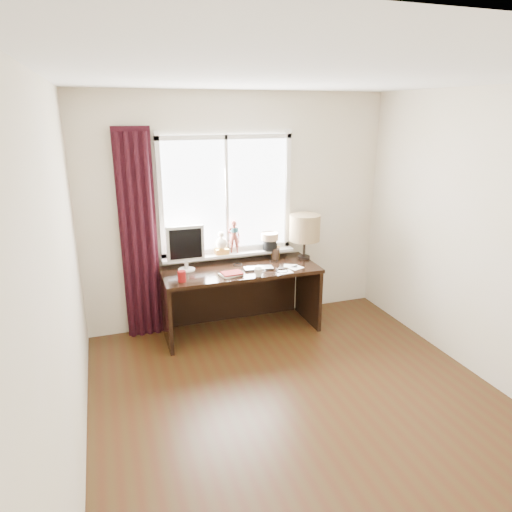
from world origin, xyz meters
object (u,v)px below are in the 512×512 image
object	(u,v)px
laptop	(259,268)
red_cup	(182,276)
desk	(238,286)
table_lamp	(305,228)
mug	(258,272)
monitor	(185,246)

from	to	relation	value
laptop	red_cup	xyz separation A→B (m)	(-0.85, -0.10, 0.04)
laptop	desk	distance (m)	0.37
table_lamp	laptop	bearing A→B (deg)	-163.03
red_cup	desk	size ratio (longest dim) A/B	0.06
laptop	red_cup	size ratio (longest dim) A/B	2.87
mug	monitor	bearing A→B (deg)	147.69
desk	monitor	size ratio (longest dim) A/B	3.47
desk	table_lamp	distance (m)	1.00
mug	desk	size ratio (longest dim) A/B	0.06
laptop	table_lamp	bearing A→B (deg)	24.30
red_cup	desk	bearing A→B (deg)	23.43
monitor	table_lamp	distance (m)	1.37
mug	table_lamp	world-z (taller)	table_lamp
mug	monitor	xyz separation A→B (m)	(-0.67, 0.42, 0.23)
table_lamp	mug	bearing A→B (deg)	-150.62
desk	table_lamp	size ratio (longest dim) A/B	3.27
desk	mug	bearing A→B (deg)	-75.47
laptop	table_lamp	distance (m)	0.74
red_cup	monitor	world-z (taller)	monitor
laptop	mug	size ratio (longest dim) A/B	3.27
red_cup	table_lamp	bearing A→B (deg)	11.06
mug	red_cup	size ratio (longest dim) A/B	0.88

